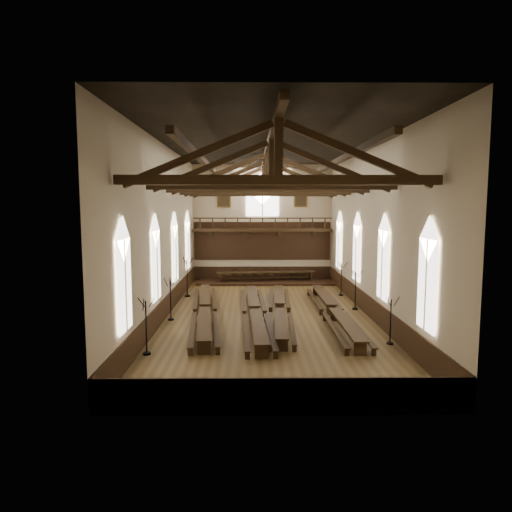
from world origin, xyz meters
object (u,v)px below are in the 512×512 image
Objects in this scene: refectory_row_d at (333,309)px; candelabrum_right_far at (341,285)px; refectory_row_a at (204,309)px; candelabrum_left_mid at (171,307)px; candelabrum_left_near at (146,337)px; refectory_row_b at (255,311)px; high_table at (266,273)px; candelabrum_right_near at (390,330)px; candelabrum_left_far at (187,285)px; refectory_row_c at (280,308)px; candelabrum_right_mid at (355,298)px; dais at (266,282)px.

refectory_row_d is 5.64× the size of candelabrum_right_far.
refectory_row_a is 1.02× the size of refectory_row_d.
candelabrum_left_near is at bearing -90.00° from candelabrum_left_mid.
candelabrum_right_far is (6.32, 6.97, 0.23)m from refectory_row_b.
candelabrum_left_near is at bearing -145.37° from refectory_row_d.
candelabrum_right_near reaches higher than high_table.
candelabrum_left_far is at bearing -135.64° from high_table.
candelabrum_right_near is at bearing -72.86° from high_table.
candelabrum_left_far is at bearing 136.42° from refectory_row_c.
candelabrum_left_far reaches higher than refectory_row_c.
candelabrum_right_near is 7.21m from candelabrum_right_mid.
refectory_row_b reaches higher than refectory_row_c.
refectory_row_d is 12.57m from high_table.
refectory_row_a reaches higher than refectory_row_d.
dais is 4.64× the size of candelabrum_left_mid.
refectory_row_c is at bearing -127.66° from candelabrum_right_far.
refectory_row_d is at bearing 4.01° from refectory_row_b.
refectory_row_c is 7.90m from candelabrum_right_far.
candelabrum_right_far is at bearing 1.43° from candelabrum_left_far.
dais is 4.60× the size of candelabrum_right_far.
refectory_row_b is 1.04× the size of refectory_row_c.
refectory_row_a is 5.80× the size of candelabrum_left_mid.
candelabrum_right_far is (11.10, 7.06, 0.01)m from candelabrum_left_mid.
refectory_row_a is 9.46m from candelabrum_right_mid.
candelabrum_left_mid is 11.39m from candelabrum_right_mid.
candelabrum_right_near reaches higher than refectory_row_d.
refectory_row_b is 5.63× the size of candelabrum_right_mid.
candelabrum_left_far is (-5.82, -5.69, 0.01)m from high_table.
candelabrum_right_near is at bearing -36.84° from refectory_row_b.
candelabrum_left_far is (0.00, 12.81, 0.10)m from candelabrum_left_near.
candelabrum_right_near is (9.26, -5.28, 0.17)m from refectory_row_a.
dais is at bearing 71.43° from refectory_row_a.
candelabrum_right_mid is at bearing 37.75° from candelabrum_left_near.
candelabrum_left_mid is (-5.82, -12.47, -0.11)m from high_table.
refectory_row_a is 1.71× the size of high_table.
refectory_row_d is 5.56× the size of candelabrum_right_mid.
dais is at bearing 64.98° from candelabrum_left_mid.
dais is 4.00× the size of candelabrum_left_far.
candelabrum_left_far is at bearing 134.16° from candelabrum_right_near.
refectory_row_a is at bearing 178.30° from refectory_row_d.
refectory_row_a is 1.00× the size of refectory_row_b.
refectory_row_a reaches higher than refectory_row_c.
candelabrum_left_near is at bearing -172.88° from candelabrum_right_near.
candelabrum_right_near is (1.77, -5.06, 0.18)m from refectory_row_d.
refectory_row_b is 1.66m from refectory_row_c.
refectory_row_c is (4.44, 0.18, -0.04)m from refectory_row_a.
candelabrum_left_near is 12.82m from candelabrum_left_far.
refectory_row_b is 7.90m from candelabrum_right_near.
candelabrum_left_near is 1.03× the size of candelabrum_left_mid.
candelabrum_right_mid reaches higher than refectory_row_b.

